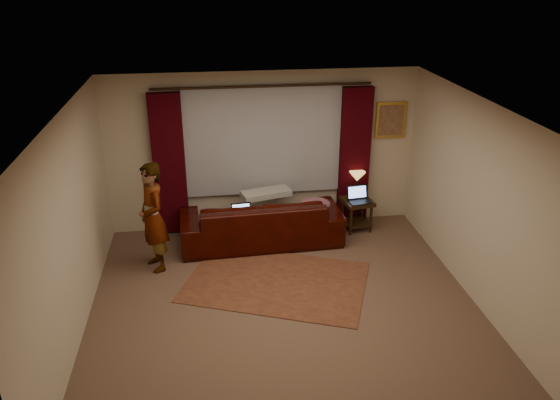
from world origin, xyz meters
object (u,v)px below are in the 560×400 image
at_px(laptop_sofa, 242,213).
at_px(person, 153,217).
at_px(end_table, 357,215).
at_px(sofa, 261,213).
at_px(tiffany_lamp, 357,184).
at_px(laptop_table, 360,195).

height_order(laptop_sofa, person, person).
height_order(end_table, person, person).
relative_size(sofa, tiffany_lamp, 5.86).
bearing_deg(sofa, laptop_table, -178.20).
distance_m(laptop_sofa, person, 1.36).
height_order(tiffany_lamp, laptop_table, tiffany_lamp).
xyz_separation_m(sofa, laptop_sofa, (-0.30, -0.21, 0.11)).
xyz_separation_m(sofa, end_table, (1.62, 0.22, -0.24)).
height_order(laptop_table, person, person).
bearing_deg(laptop_table, sofa, 177.55).
distance_m(tiffany_lamp, person, 3.38).
distance_m(sofa, tiffany_lamp, 1.70).
relative_size(tiffany_lamp, laptop_table, 1.14).
height_order(laptop_sofa, tiffany_lamp, tiffany_lamp).
height_order(laptop_sofa, end_table, laptop_sofa).
distance_m(end_table, laptop_table, 0.40).
distance_m(sofa, laptop_sofa, 0.38).
xyz_separation_m(laptop_table, person, (-3.22, -0.71, 0.15)).
distance_m(laptop_sofa, end_table, 2.00).
distance_m(laptop_table, person, 3.30).
relative_size(laptop_sofa, end_table, 0.62).
bearing_deg(laptop_sofa, end_table, 6.70).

